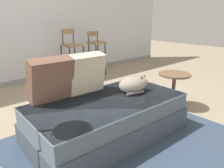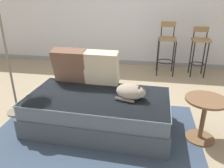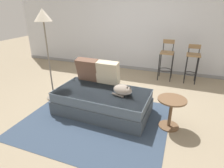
# 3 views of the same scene
# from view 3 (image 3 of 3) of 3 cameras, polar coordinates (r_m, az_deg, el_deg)

# --- Properties ---
(ground_plane) EXTENTS (16.00, 16.00, 0.00)m
(ground_plane) POSITION_cam_3_polar(r_m,az_deg,el_deg) (3.84, -0.52, -5.47)
(ground_plane) COLOR gray
(ground_plane) RESTS_ON ground
(wall_back_panel) EXTENTS (8.00, 0.10, 2.60)m
(wall_back_panel) POSITION_cam_3_polar(r_m,az_deg,el_deg) (5.55, 8.23, 17.40)
(wall_back_panel) COLOR silver
(wall_back_panel) RESTS_ON ground
(wall_baseboard_trim) EXTENTS (8.00, 0.02, 0.09)m
(wall_baseboard_trim) POSITION_cam_3_polar(r_m,az_deg,el_deg) (5.76, 7.40, 4.84)
(wall_baseboard_trim) COLOR gray
(wall_baseboard_trim) RESTS_ON ground
(area_rug) EXTENTS (2.38, 1.99, 0.01)m
(area_rug) POSITION_cam_3_polar(r_m,az_deg,el_deg) (3.29, -5.00, -10.88)
(area_rug) COLOR #334256
(area_rug) RESTS_ON ground
(couch) EXTENTS (1.71, 0.95, 0.42)m
(couch) POSITION_cam_3_polar(r_m,az_deg,el_deg) (3.41, -2.97, -5.32)
(couch) COLOR #44505B
(couch) RESTS_ON ground
(throw_pillow_corner) EXTENTS (0.45, 0.27, 0.46)m
(throw_pillow_corner) POSITION_cam_3_polar(r_m,az_deg,el_deg) (3.71, -7.28, 4.38)
(throw_pillow_corner) COLOR brown
(throw_pillow_corner) RESTS_ON couch
(throw_pillow_middle) EXTENTS (0.44, 0.25, 0.45)m
(throw_pillow_middle) POSITION_cam_3_polar(r_m,az_deg,el_deg) (3.53, -1.33, 3.50)
(throw_pillow_middle) COLOR beige
(throw_pillow_middle) RESTS_ON couch
(cat) EXTENTS (0.37, 0.31, 0.20)m
(cat) POSITION_cam_3_polar(r_m,az_deg,el_deg) (3.15, 3.32, -1.85)
(cat) COLOR gray
(cat) RESTS_ON couch
(bar_stool_near_window) EXTENTS (0.34, 0.34, 1.02)m
(bar_stool_near_window) POSITION_cam_3_polar(r_m,az_deg,el_deg) (5.02, 16.31, 7.61)
(bar_stool_near_window) COLOR black
(bar_stool_near_window) RESTS_ON ground
(bar_stool_by_doorway) EXTENTS (0.32, 0.32, 0.94)m
(bar_stool_by_doorway) POSITION_cam_3_polar(r_m,az_deg,el_deg) (5.02, 23.37, 6.77)
(bar_stool_by_doorway) COLOR black
(bar_stool_by_doorway) RESTS_ON ground
(side_table) EXTENTS (0.44, 0.44, 0.51)m
(side_table) POSITION_cam_3_polar(r_m,az_deg,el_deg) (3.09, 17.52, -7.25)
(side_table) COLOR brown
(side_table) RESTS_ON ground
(floor_lamp) EXTENTS (0.32, 0.32, 1.77)m
(floor_lamp) POSITION_cam_3_polar(r_m,az_deg,el_deg) (3.76, -20.04, 16.70)
(floor_lamp) COLOR slate
(floor_lamp) RESTS_ON ground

